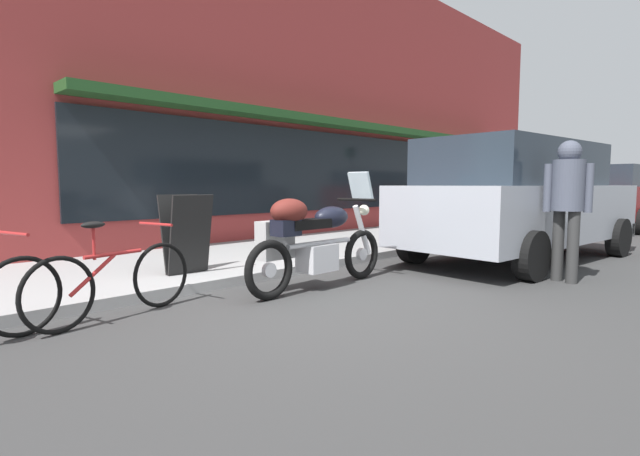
{
  "coord_description": "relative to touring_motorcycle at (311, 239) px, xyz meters",
  "views": [
    {
      "loc": [
        -3.35,
        -3.32,
        1.24
      ],
      "look_at": [
        0.84,
        0.79,
        0.7
      ],
      "focal_mm": 26.58,
      "sensor_mm": 36.0,
      "label": 1
    }
  ],
  "objects": [
    {
      "name": "pedestrian_walking",
      "position": [
        2.58,
        -1.99,
        0.52
      ],
      "size": [
        0.49,
        0.53,
        1.79
      ],
      "color": "#303030",
      "rests_on": "ground_plane"
    },
    {
      "name": "ground_plane",
      "position": [
        -0.51,
        -0.62,
        -0.61
      ],
      "size": [
        80.0,
        80.0,
        0.0
      ],
      "primitive_type": "plane",
      "color": "#363636"
    },
    {
      "name": "parking_sign_pole",
      "position": [
        7.58,
        1.64,
        0.9
      ],
      "size": [
        0.44,
        0.07,
        2.32
      ],
      "color": "#59595B",
      "rests_on": "sidewalk_curb"
    },
    {
      "name": "sidewalk_curb",
      "position": [
        8.49,
        2.31,
        -0.55
      ],
      "size": [
        30.0,
        3.06,
        0.12
      ],
      "color": "#9B9B9B",
      "rests_on": "ground_plane"
    },
    {
      "name": "storefront_building",
      "position": [
        5.42,
        3.99,
        2.69
      ],
      "size": [
        19.85,
        0.9,
        6.73
      ],
      "color": "maroon",
      "rests_on": "ground_plane"
    },
    {
      "name": "sandwich_board_sign",
      "position": [
        -0.81,
        1.41,
        0.01
      ],
      "size": [
        0.55,
        0.42,
        0.99
      ],
      "color": "black",
      "rests_on": "sidewalk_curb"
    },
    {
      "name": "parked_minivan",
      "position": [
        3.93,
        -0.87,
        0.39
      ],
      "size": [
        5.04,
        2.41,
        1.91
      ],
      "color": "#9EA3AD",
      "rests_on": "ground_plane"
    },
    {
      "name": "parked_car_down_block",
      "position": [
        11.53,
        -0.55,
        0.33
      ],
      "size": [
        4.74,
        2.43,
        1.75
      ],
      "color": "maroon",
      "rests_on": "ground_plane"
    },
    {
      "name": "touring_motorcycle",
      "position": [
        0.0,
        0.0,
        0.0
      ],
      "size": [
        2.25,
        0.65,
        1.4
      ],
      "color": "black",
      "rests_on": "ground_plane"
    },
    {
      "name": "parked_bicycle",
      "position": [
        -2.13,
        0.41,
        -0.24
      ],
      "size": [
        1.67,
        0.53,
        0.92
      ],
      "color": "black",
      "rests_on": "ground_plane"
    }
  ]
}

